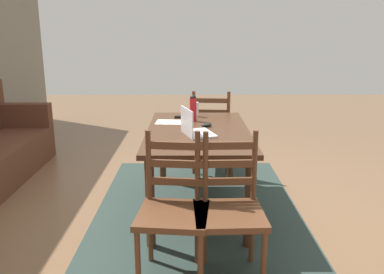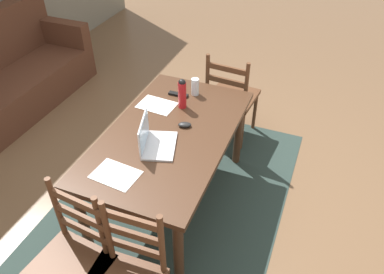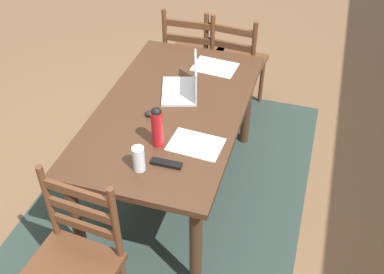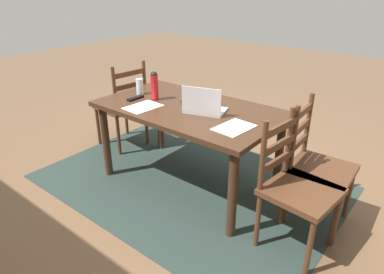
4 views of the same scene
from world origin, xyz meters
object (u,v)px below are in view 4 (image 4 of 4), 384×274
Objects in this scene: dining_table at (188,117)px; computer_mouse at (185,100)px; chair_left_far at (296,188)px; chair_left_near at (316,167)px; water_bottle at (154,85)px; tv_remote at (135,98)px; chair_right_near at (123,106)px; drinking_glass at (140,87)px; laptop at (204,106)px.

dining_table is 15.44× the size of computer_mouse.
chair_left_near is (0.00, -0.35, 0.00)m from chair_left_far.
chair_left_far is (-1.06, 0.17, -0.19)m from dining_table.
chair_left_far is 0.35m from chair_left_near.
water_bottle is 0.29m from computer_mouse.
tv_remote reaches higher than dining_table.
chair_right_near is 0.64m from drinking_glass.
chair_left_near is at bearing 165.80° from computer_mouse.
water_bottle is (0.54, 0.00, 0.07)m from laptop.
chair_left_near is at bearing -89.97° from chair_left_far.
chair_right_near is 0.71m from tv_remote.
dining_table is at bearing -178.51° from drinking_glass.
chair_left_near is 1.21m from computer_mouse.
drinking_glass reaches higher than dining_table.
chair_left_far is at bearing 174.45° from drinking_glass.
chair_left_far is 1.48m from water_bottle.
chair_left_far is 5.59× the size of tv_remote.
computer_mouse is at bearing 174.36° from chair_right_near.
laptop is 1.47× the size of water_bottle.
drinking_glass is at bearing -60.71° from tv_remote.
laptop is at bearing 170.36° from chair_right_near.
chair_left_far reaches higher than tv_remote.
chair_left_far is 1.00× the size of chair_left_near.
water_bottle reaches higher than dining_table.
water_bottle reaches higher than chair_left_far.
tv_remote is (0.15, 0.10, -0.12)m from water_bottle.
chair_right_near reaches higher than dining_table.
chair_right_near is at bearing -9.28° from chair_left_far.
laptop is at bearing 168.46° from dining_table.
drinking_glass is (0.57, 0.01, 0.17)m from dining_table.
computer_mouse is 0.59× the size of tv_remote.
laptop is 2.18× the size of tv_remote.
chair_left_far is 6.46× the size of drinking_glass.
drinking_glass is (1.63, -0.16, 0.35)m from chair_left_far.
drinking_glass is 0.86× the size of tv_remote.
chair_left_near is 1.48m from water_bottle.
chair_left_near is 2.56× the size of laptop.
chair_left_far is at bearing 90.03° from chair_left_near.
computer_mouse is 0.44m from tv_remote.
water_bottle is at bearing -5.37° from chair_left_far.
tv_remote is (0.39, 0.22, -0.01)m from computer_mouse.
chair_right_near is (1.06, -0.17, -0.19)m from dining_table.
chair_right_near is 5.59× the size of tv_remote.
tv_remote is (-0.57, 0.31, 0.29)m from chair_right_near.
dining_table is 1.63× the size of chair_left_far.
computer_mouse is (0.30, -0.12, -0.04)m from laptop.
chair_left_far is 2.15m from chair_right_near.
drinking_glass is at bearing 1.49° from dining_table.
chair_left_near is (-1.06, -0.18, -0.19)m from dining_table.
water_bottle is at bearing 163.25° from chair_right_near.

